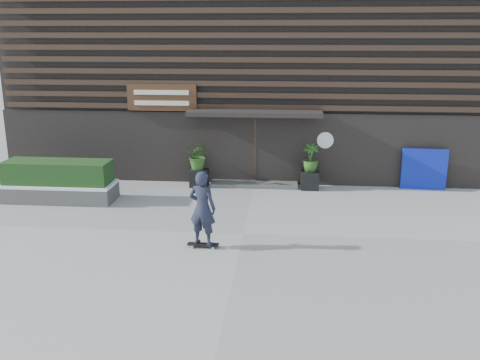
# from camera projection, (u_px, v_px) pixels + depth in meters

# --- Properties ---
(ground) EXTENTS (80.00, 80.00, 0.00)m
(ground) POSITION_uv_depth(u_px,v_px,m) (243.00, 234.00, 14.00)
(ground) COLOR #A19E98
(ground) RESTS_ON ground
(entrance_step) EXTENTS (3.00, 0.80, 0.12)m
(entrance_step) POSITION_uv_depth(u_px,v_px,m) (254.00, 184.00, 18.39)
(entrance_step) COLOR #484845
(entrance_step) RESTS_ON ground
(planter_pot_left) EXTENTS (0.60, 0.60, 0.60)m
(planter_pot_left) POSITION_uv_depth(u_px,v_px,m) (199.00, 178.00, 18.30)
(planter_pot_left) COLOR black
(planter_pot_left) RESTS_ON ground
(bamboo_left) EXTENTS (0.86, 0.75, 0.96)m
(bamboo_left) POSITION_uv_depth(u_px,v_px,m) (199.00, 156.00, 18.09)
(bamboo_left) COLOR #2D591E
(bamboo_left) RESTS_ON planter_pot_left
(planter_pot_right) EXTENTS (0.60, 0.60, 0.60)m
(planter_pot_right) POSITION_uv_depth(u_px,v_px,m) (310.00, 180.00, 17.97)
(planter_pot_right) COLOR black
(planter_pot_right) RESTS_ON ground
(bamboo_right) EXTENTS (0.54, 0.54, 0.96)m
(bamboo_right) POSITION_uv_depth(u_px,v_px,m) (310.00, 158.00, 17.77)
(bamboo_right) COLOR #2D591E
(bamboo_right) RESTS_ON planter_pot_right
(raised_bed) EXTENTS (3.50, 1.20, 0.50)m
(raised_bed) POSITION_uv_depth(u_px,v_px,m) (60.00, 193.00, 16.75)
(raised_bed) COLOR #464644
(raised_bed) RESTS_ON ground
(snow_layer) EXTENTS (3.50, 1.20, 0.08)m
(snow_layer) POSITION_uv_depth(u_px,v_px,m) (59.00, 184.00, 16.67)
(snow_layer) COLOR white
(snow_layer) RESTS_ON raised_bed
(hedge) EXTENTS (3.30, 1.00, 0.70)m
(hedge) POSITION_uv_depth(u_px,v_px,m) (58.00, 172.00, 16.57)
(hedge) COLOR #183814
(hedge) RESTS_ON snow_layer
(blue_tarp) EXTENTS (1.49, 0.21, 1.39)m
(blue_tarp) POSITION_uv_depth(u_px,v_px,m) (424.00, 169.00, 17.83)
(blue_tarp) COLOR #0C19A1
(blue_tarp) RESTS_ON ground
(building) EXTENTS (18.00, 11.00, 8.00)m
(building) POSITION_uv_depth(u_px,v_px,m) (263.00, 61.00, 22.49)
(building) COLOR black
(building) RESTS_ON ground
(skateboarder) EXTENTS (0.78, 0.61, 1.95)m
(skateboarder) POSITION_uv_depth(u_px,v_px,m) (202.00, 208.00, 12.84)
(skateboarder) COLOR black
(skateboarder) RESTS_ON ground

